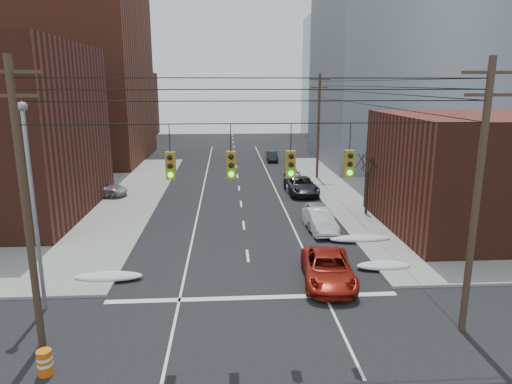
{
  "coord_description": "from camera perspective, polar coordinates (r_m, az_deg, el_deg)",
  "views": [
    {
      "loc": [
        -1.16,
        -13.53,
        10.01
      ],
      "look_at": [
        0.75,
        15.78,
        3.0
      ],
      "focal_mm": 32.0,
      "sensor_mm": 36.0,
      "label": 1
    }
  ],
  "objects": [
    {
      "name": "utility_pole_right",
      "position": [
        19.61,
        25.9,
        -0.4
      ],
      "size": [
        2.2,
        0.28,
        11.0
      ],
      "color": "#473323",
      "rests_on": "ground"
    },
    {
      "name": "building_brick_far",
      "position": [
        91.08,
        -19.87,
        10.12
      ],
      "size": [
        22.0,
        18.0,
        12.0
      ],
      "primitive_type": "cube",
      "color": "#522418",
      "rests_on": "ground"
    },
    {
      "name": "snow_nw",
      "position": [
        25.35,
        -17.94,
        -10.01
      ],
      "size": [
        3.5,
        1.08,
        0.42
      ],
      "primitive_type": "ellipsoid",
      "color": "silver",
      "rests_on": "ground"
    },
    {
      "name": "lot_car_b",
      "position": [
        43.04,
        -18.79,
        0.33
      ],
      "size": [
        4.76,
        2.47,
        1.28
      ],
      "primitive_type": "imported",
      "rotation": [
        0.0,
        0.0,
        1.49
      ],
      "color": "#ADAEB2",
      "rests_on": "sidewalk_nw"
    },
    {
      "name": "lot_car_a",
      "position": [
        40.7,
        -23.45,
        -0.82
      ],
      "size": [
        4.03,
        2.5,
        1.25
      ],
      "primitive_type": "imported",
      "rotation": [
        0.0,
        0.0,
        1.9
      ],
      "color": "white",
      "rests_on": "sidewalk_nw"
    },
    {
      "name": "building_office",
      "position": [
        62.07,
        18.86,
        15.04
      ],
      "size": [
        22.0,
        20.0,
        25.0
      ],
      "primitive_type": "cube",
      "color": "gray",
      "rests_on": "ground"
    },
    {
      "name": "parked_car_f",
      "position": [
        60.24,
        2.01,
        4.47
      ],
      "size": [
        1.46,
        3.94,
        1.29
      ],
      "primitive_type": "imported",
      "rotation": [
        0.0,
        0.0,
        -0.02
      ],
      "color": "black",
      "rests_on": "ground"
    },
    {
      "name": "parked_car_b",
      "position": [
        31.91,
        8.01,
        -3.59
      ],
      "size": [
        1.83,
        4.6,
        1.49
      ],
      "primitive_type": "imported",
      "rotation": [
        0.0,
        0.0,
        0.06
      ],
      "color": "silver",
      "rests_on": "ground"
    },
    {
      "name": "building_glass",
      "position": [
        87.24,
        13.43,
        13.72
      ],
      "size": [
        20.0,
        18.0,
        22.0
      ],
      "primitive_type": "cube",
      "color": "gray",
      "rests_on": "ground"
    },
    {
      "name": "construction_barrel",
      "position": [
        18.62,
        -24.89,
        -18.74
      ],
      "size": [
        0.55,
        0.55,
        0.93
      ],
      "rotation": [
        0.0,
        0.0,
        -0.03
      ],
      "color": "#E25B0B",
      "rests_on": "ground"
    },
    {
      "name": "traffic_signals",
      "position": [
        16.79,
        0.62,
        3.67
      ],
      "size": [
        17.0,
        0.42,
        2.02
      ],
      "color": "black",
      "rests_on": "ground"
    },
    {
      "name": "parked_car_c",
      "position": [
        42.43,
        5.7,
        0.79
      ],
      "size": [
        2.8,
        5.7,
        1.56
      ],
      "primitive_type": "imported",
      "rotation": [
        0.0,
        0.0,
        0.04
      ],
      "color": "black",
      "rests_on": "ground"
    },
    {
      "name": "parked_car_e",
      "position": [
        49.19,
        4.49,
        2.38
      ],
      "size": [
        1.49,
        3.64,
        1.24
      ],
      "primitive_type": "imported",
      "rotation": [
        0.0,
        0.0,
        -0.01
      ],
      "color": "maroon",
      "rests_on": "ground"
    },
    {
      "name": "utility_pole_far",
      "position": [
        48.69,
        7.82,
        8.32
      ],
      "size": [
        2.2,
        0.28,
        11.0
      ],
      "color": "#473323",
      "rests_on": "ground"
    },
    {
      "name": "street_light",
      "position": [
        21.7,
        -26.23,
        0.13
      ],
      "size": [
        0.44,
        0.44,
        9.32
      ],
      "color": "gray",
      "rests_on": "ground"
    },
    {
      "name": "building_brick_tall",
      "position": [
        65.82,
        -25.12,
        16.57
      ],
      "size": [
        24.0,
        20.0,
        30.0
      ],
      "primitive_type": "cube",
      "color": "brown",
      "rests_on": "ground"
    },
    {
      "name": "bare_tree",
      "position": [
        36.04,
        13.72,
        0.72
      ],
      "size": [
        2.09,
        2.2,
        4.93
      ],
      "color": "black",
      "rests_on": "ground"
    },
    {
      "name": "parked_car_d",
      "position": [
        44.53,
        4.83,
        1.29
      ],
      "size": [
        2.07,
        4.78,
        1.37
      ],
      "primitive_type": "imported",
      "rotation": [
        0.0,
        0.0,
        -0.03
      ],
      "color": "silver",
      "rests_on": "ground"
    },
    {
      "name": "lot_car_d",
      "position": [
        47.63,
        -23.82,
        1.23
      ],
      "size": [
        4.67,
        3.33,
        1.48
      ],
      "primitive_type": "imported",
      "rotation": [
        0.0,
        0.0,
        1.98
      ],
      "color": "silver",
      "rests_on": "sidewalk_nw"
    },
    {
      "name": "red_pickup",
      "position": [
        23.99,
        8.99,
        -9.45
      ],
      "size": [
        3.02,
        5.65,
        1.51
      ],
      "primitive_type": "imported",
      "rotation": [
        0.0,
        0.0,
        -0.1
      ],
      "color": "maroon",
      "rests_on": "ground"
    },
    {
      "name": "parked_car_a",
      "position": [
        33.32,
        7.74,
        -2.8
      ],
      "size": [
        2.07,
        4.61,
        1.54
      ],
      "primitive_type": "imported",
      "rotation": [
        0.0,
        0.0,
        -0.06
      ],
      "color": "silver",
      "rests_on": "ground"
    },
    {
      "name": "snow_east_far",
      "position": [
        30.45,
        12.88,
        -5.7
      ],
      "size": [
        4.0,
        1.08,
        0.42
      ],
      "primitive_type": "ellipsoid",
      "color": "silver",
      "rests_on": "ground"
    },
    {
      "name": "snow_ne",
      "position": [
        26.45,
        15.64,
        -8.85
      ],
      "size": [
        3.0,
        1.08,
        0.42
      ],
      "primitive_type": "ellipsoid",
      "color": "silver",
      "rests_on": "ground"
    },
    {
      "name": "building_storefront",
      "position": [
        35.71,
        28.82,
        2.06
      ],
      "size": [
        16.0,
        12.0,
        8.0
      ],
      "primitive_type": "cube",
      "color": "#522418",
      "rests_on": "ground"
    },
    {
      "name": "utility_pole_left",
      "position": [
        18.58,
        -26.89,
        -1.21
      ],
      "size": [
        2.2,
        0.28,
        11.0
      ],
      "color": "#473323",
      "rests_on": "ground"
    },
    {
      "name": "lot_car_c",
      "position": [
        38.97,
        -27.9,
        -1.68
      ],
      "size": [
        5.64,
        3.84,
        1.52
      ],
      "primitive_type": "imported",
      "rotation": [
        0.0,
        0.0,
        1.93
      ],
      "color": "black",
      "rests_on": "sidewalk_nw"
    }
  ]
}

